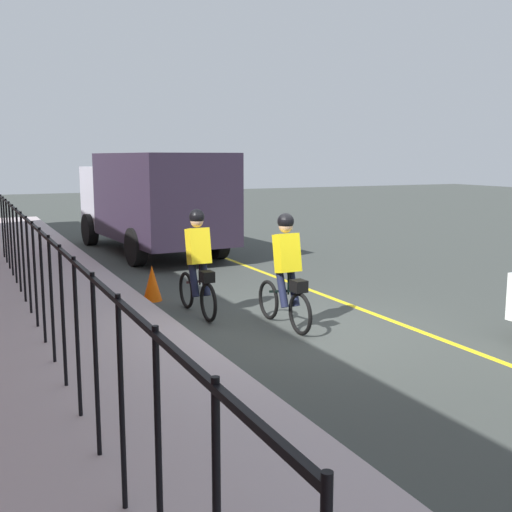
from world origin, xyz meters
name	(u,v)px	position (x,y,z in m)	size (l,w,h in m)	color
ground_plane	(304,330)	(0.00, 0.00, 0.00)	(80.00, 80.00, 0.00)	#3A3E3B
lane_line_centre	(387,319)	(0.00, -1.60, 0.00)	(36.00, 0.12, 0.01)	yellow
sidewalk	(82,355)	(0.00, 3.40, 0.07)	(40.00, 3.20, 0.15)	#AEA0A4
iron_fence	(38,262)	(1.00, 3.80, 1.21)	(15.57, 0.04, 1.60)	black
cyclist_lead	(198,263)	(1.56, 1.18, 0.91)	(1.71, 0.37, 1.83)	black
cyclist_follow	(286,271)	(0.26, 0.19, 0.91)	(1.71, 0.37, 1.83)	black
box_truck_background	(152,198)	(8.77, -0.11, 1.55)	(6.86, 2.91, 2.78)	#2C2235
traffic_cone_near	(152,283)	(3.01, 1.57, 0.34)	(0.36, 0.36, 0.67)	#F05606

